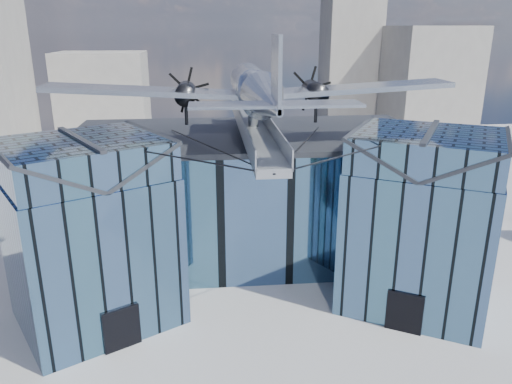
{
  "coord_description": "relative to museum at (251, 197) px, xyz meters",
  "views": [
    {
      "loc": [
        -3.18,
        -30.04,
        17.93
      ],
      "look_at": [
        0.0,
        2.0,
        7.2
      ],
      "focal_mm": 35.0,
      "sensor_mm": 36.0,
      "label": 1
    }
  ],
  "objects": [
    {
      "name": "ground_plane",
      "position": [
        -0.0,
        -5.82,
        -5.54
      ],
      "size": [
        120.0,
        120.0,
        0.0
      ],
      "primitive_type": "plane",
      "color": "gray"
    },
    {
      "name": "museum",
      "position": [
        0.0,
        0.0,
        0.0
      ],
      "size": [
        32.88,
        24.5,
        17.6
      ],
      "color": "#406384",
      "rests_on": "ground"
    },
    {
      "name": "bg_towers",
      "position": [
        1.45,
        44.67,
        4.47
      ],
      "size": [
        77.0,
        24.5,
        26.0
      ],
      "color": "gray",
      "rests_on": "ground"
    }
  ]
}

